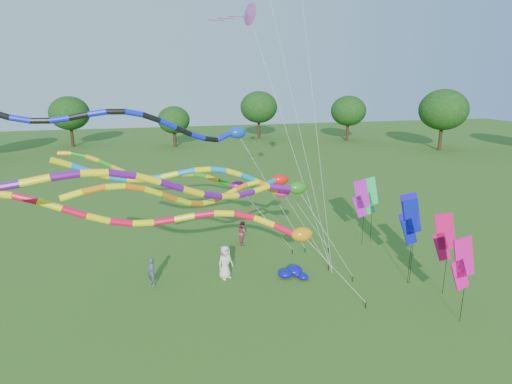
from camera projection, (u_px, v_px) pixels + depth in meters
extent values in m
plane|color=#2A5015|center=(317.00, 325.00, 18.59)|extent=(160.00, 160.00, 0.00)
cylinder|color=#382314|center=(440.00, 141.00, 63.01)|extent=(0.50, 0.50, 2.61)
ellipsoid|color=#0F330E|center=(443.00, 118.00, 62.12)|extent=(5.52, 5.52, 4.69)
cylinder|color=#382314|center=(347.00, 132.00, 73.33)|extent=(0.50, 0.50, 2.54)
ellipsoid|color=#0F330E|center=(348.00, 113.00, 72.47)|extent=(5.37, 5.37, 4.56)
cylinder|color=#382314|center=(259.00, 132.00, 74.26)|extent=(0.50, 0.50, 2.50)
ellipsoid|color=#0F330E|center=(259.00, 113.00, 73.42)|extent=(5.27, 5.27, 4.48)
cylinder|color=#382314|center=(174.00, 139.00, 66.73)|extent=(0.50, 0.50, 2.36)
ellipsoid|color=#0F330E|center=(173.00, 119.00, 65.93)|extent=(4.98, 4.98, 4.24)
cylinder|color=#382314|center=(79.00, 143.00, 61.67)|extent=(0.50, 0.50, 2.59)
ellipsoid|color=#0F330E|center=(77.00, 119.00, 60.79)|extent=(5.46, 5.46, 4.64)
cylinder|color=black|center=(366.00, 305.00, 19.91)|extent=(0.05, 0.05, 0.30)
cylinder|color=silver|center=(335.00, 270.00, 19.29)|extent=(0.02, 0.02, 4.69)
ellipsoid|color=orange|center=(302.00, 234.00, 18.70)|extent=(0.98, 0.63, 0.63)
cylinder|color=red|center=(284.00, 230.00, 18.67)|extent=(0.29, 0.29, 0.97)
cylinder|color=yellow|center=(264.00, 221.00, 18.68)|extent=(0.29, 0.29, 0.93)
cylinder|color=red|center=(244.00, 216.00, 18.68)|extent=(0.29, 0.29, 0.89)
cylinder|color=yellow|center=(224.00, 213.00, 18.67)|extent=(0.29, 0.29, 0.87)
cylinder|color=red|center=(204.00, 214.00, 18.63)|extent=(0.29, 0.29, 0.87)
cylinder|color=yellow|center=(185.00, 218.00, 18.54)|extent=(0.29, 0.29, 0.87)
cylinder|color=red|center=(164.00, 221.00, 18.39)|extent=(0.29, 0.29, 0.88)
cylinder|color=yellow|center=(143.00, 223.00, 18.17)|extent=(0.29, 0.29, 0.88)
cylinder|color=red|center=(121.00, 222.00, 17.88)|extent=(0.29, 0.29, 0.91)
cylinder|color=yellow|center=(98.00, 219.00, 17.56)|extent=(0.29, 0.29, 0.94)
cylinder|color=red|center=(74.00, 212.00, 17.22)|extent=(0.29, 0.29, 0.96)
cylinder|color=yellow|center=(50.00, 205.00, 16.92)|extent=(0.29, 0.29, 0.94)
cylinder|color=red|center=(25.00, 198.00, 16.69)|extent=(0.29, 0.29, 0.90)
cylinder|color=yellow|center=(1.00, 194.00, 16.56)|extent=(0.29, 0.29, 0.87)
cylinder|color=black|center=(329.00, 267.00, 23.89)|extent=(0.05, 0.05, 0.30)
cylinder|color=silver|center=(307.00, 231.00, 22.14)|extent=(0.02, 0.02, 6.04)
ellipsoid|color=#F81B8D|center=(282.00, 192.00, 20.42)|extent=(0.78, 0.50, 0.50)
cylinder|color=orange|center=(268.00, 188.00, 20.13)|extent=(0.23, 0.23, 1.02)
cylinder|color=#FFFB0D|center=(253.00, 183.00, 19.85)|extent=(0.23, 0.23, 0.69)
cylinder|color=orange|center=(241.00, 187.00, 19.45)|extent=(0.23, 0.23, 0.70)
cylinder|color=#FFFB0D|center=(230.00, 193.00, 19.02)|extent=(0.23, 0.23, 0.71)
cylinder|color=orange|center=(219.00, 199.00, 18.53)|extent=(0.23, 0.23, 0.71)
cylinder|color=#FFFB0D|center=(208.00, 202.00, 17.98)|extent=(0.23, 0.23, 0.71)
cylinder|color=orange|center=(196.00, 203.00, 17.39)|extent=(0.23, 0.23, 0.74)
cylinder|color=#FFFB0D|center=(183.00, 201.00, 16.77)|extent=(0.23, 0.23, 0.78)
cylinder|color=orange|center=(168.00, 197.00, 16.15)|extent=(0.23, 0.23, 0.79)
cylinder|color=#FFFB0D|center=(152.00, 191.00, 15.57)|extent=(0.23, 0.23, 0.76)
cylinder|color=orange|center=(134.00, 187.00, 15.05)|extent=(0.23, 0.23, 0.72)
cylinder|color=#FFFB0D|center=(115.00, 187.00, 14.62)|extent=(0.23, 0.23, 0.69)
cylinder|color=orange|center=(94.00, 189.00, 14.28)|extent=(0.23, 0.23, 0.70)
cylinder|color=#FFFB0D|center=(71.00, 195.00, 14.00)|extent=(0.23, 0.23, 0.72)
cylinder|color=black|center=(353.00, 279.00, 22.52)|extent=(0.05, 0.05, 0.30)
cylinder|color=silver|center=(327.00, 236.00, 20.88)|extent=(0.02, 0.02, 6.52)
ellipsoid|color=#227D16|center=(297.00, 188.00, 19.26)|extent=(0.90, 0.58, 0.58)
cylinder|color=#620C84|center=(280.00, 188.00, 19.05)|extent=(0.26, 0.26, 1.00)
cylinder|color=yellow|center=(261.00, 189.00, 18.75)|extent=(0.26, 0.26, 0.89)
cylinder|color=#620C84|center=(246.00, 194.00, 18.20)|extent=(0.26, 0.26, 0.89)
cylinder|color=yellow|center=(229.00, 196.00, 17.60)|extent=(0.26, 0.26, 0.91)
cylinder|color=#620C84|center=(212.00, 195.00, 16.96)|extent=(0.26, 0.26, 0.93)
cylinder|color=yellow|center=(193.00, 192.00, 16.30)|extent=(0.26, 0.26, 0.96)
cylinder|color=#620C84|center=(171.00, 185.00, 15.67)|extent=(0.26, 0.26, 0.97)
cylinder|color=yellow|center=(148.00, 179.00, 15.08)|extent=(0.26, 0.26, 0.94)
cylinder|color=#620C84|center=(122.00, 174.00, 14.57)|extent=(0.26, 0.26, 0.90)
cylinder|color=yellow|center=(94.00, 173.00, 14.16)|extent=(0.26, 0.26, 0.88)
cylinder|color=#620C84|center=(65.00, 175.00, 13.83)|extent=(0.26, 0.26, 0.89)
cylinder|color=yellow|center=(35.00, 180.00, 13.57)|extent=(0.26, 0.26, 0.90)
cylinder|color=#620C84|center=(4.00, 186.00, 13.33)|extent=(0.26, 0.26, 0.90)
cylinder|color=black|center=(305.00, 250.00, 26.22)|extent=(0.05, 0.05, 0.30)
cylinder|color=silver|center=(274.00, 195.00, 24.28)|extent=(0.02, 0.02, 8.59)
ellipsoid|color=#0C39B1|center=(237.00, 133.00, 22.37)|extent=(0.92, 0.59, 0.59)
cylinder|color=#0D19D4|center=(224.00, 137.00, 22.11)|extent=(0.27, 0.27, 0.83)
cylinder|color=black|center=(211.00, 139.00, 21.74)|extent=(0.27, 0.27, 0.80)
cylinder|color=#0D19D4|center=(198.00, 136.00, 21.20)|extent=(0.27, 0.27, 0.84)
cylinder|color=black|center=(183.00, 131.00, 20.65)|extent=(0.27, 0.27, 0.86)
cylinder|color=#0D19D4|center=(168.00, 124.00, 20.13)|extent=(0.27, 0.27, 0.86)
cylinder|color=black|center=(151.00, 118.00, 19.68)|extent=(0.27, 0.27, 0.82)
cylinder|color=#0D19D4|center=(134.00, 113.00, 19.31)|extent=(0.27, 0.27, 0.79)
cylinder|color=black|center=(116.00, 112.00, 19.04)|extent=(0.27, 0.27, 0.78)
cylinder|color=#0D19D4|center=(97.00, 113.00, 18.85)|extent=(0.27, 0.27, 0.79)
cylinder|color=black|center=(79.00, 116.00, 18.71)|extent=(0.27, 0.27, 0.80)
cylinder|color=#0D19D4|center=(60.00, 119.00, 18.58)|extent=(0.27, 0.27, 0.80)
cylinder|color=black|center=(40.00, 121.00, 18.42)|extent=(0.27, 0.27, 0.78)
cylinder|color=#0D19D4|center=(20.00, 119.00, 18.19)|extent=(0.27, 0.27, 0.79)
cylinder|color=black|center=(329.00, 250.00, 26.28)|extent=(0.05, 0.05, 0.30)
cylinder|color=silver|center=(306.00, 216.00, 24.84)|extent=(0.02, 0.02, 5.90)
ellipsoid|color=red|center=(280.00, 180.00, 23.45)|extent=(0.98, 0.63, 0.63)
cylinder|color=#0B8AC3|center=(270.00, 183.00, 22.96)|extent=(0.28, 0.28, 0.88)
cylinder|color=yellow|center=(259.00, 182.00, 22.36)|extent=(0.28, 0.28, 0.87)
cylinder|color=#0B8AC3|center=(247.00, 177.00, 21.85)|extent=(0.28, 0.28, 0.86)
cylinder|color=yellow|center=(233.00, 173.00, 21.42)|extent=(0.28, 0.28, 0.82)
cylinder|color=#0B8AC3|center=(218.00, 170.00, 21.07)|extent=(0.28, 0.28, 0.79)
cylinder|color=yellow|center=(202.00, 170.00, 20.82)|extent=(0.28, 0.28, 0.79)
cylinder|color=#0B8AC3|center=(186.00, 172.00, 20.64)|extent=(0.28, 0.28, 0.80)
cylinder|color=yellow|center=(169.00, 175.00, 20.49)|extent=(0.28, 0.28, 0.81)
cylinder|color=#0B8AC3|center=(153.00, 178.00, 20.33)|extent=(0.28, 0.28, 0.80)
cylinder|color=yellow|center=(135.00, 180.00, 20.13)|extent=(0.28, 0.28, 0.79)
cylinder|color=#0B8AC3|center=(118.00, 178.00, 19.86)|extent=(0.28, 0.28, 0.80)
cylinder|color=yellow|center=(100.00, 174.00, 19.50)|extent=(0.28, 0.28, 0.84)
cylinder|color=#0B8AC3|center=(81.00, 169.00, 19.06)|extent=(0.28, 0.28, 0.86)
cylinder|color=yellow|center=(61.00, 163.00, 18.56)|extent=(0.28, 0.28, 0.85)
cylinder|color=black|center=(292.00, 252.00, 26.04)|extent=(0.05, 0.05, 0.30)
cylinder|color=silver|center=(266.00, 218.00, 25.49)|extent=(0.02, 0.02, 5.19)
ellipsoid|color=#8D0C6A|center=(238.00, 186.00, 24.97)|extent=(0.94, 0.61, 0.61)
cylinder|color=#199213|center=(225.00, 183.00, 24.65)|extent=(0.27, 0.27, 1.00)
cylinder|color=orange|center=(212.00, 178.00, 24.33)|extent=(0.27, 0.27, 0.75)
cylinder|color=#199213|center=(200.00, 175.00, 24.38)|extent=(0.27, 0.27, 0.73)
cylinder|color=orange|center=(188.00, 174.00, 24.52)|extent=(0.27, 0.27, 0.73)
cylinder|color=#199213|center=(176.00, 175.00, 24.72)|extent=(0.27, 0.27, 0.75)
cylinder|color=orange|center=(165.00, 177.00, 24.94)|extent=(0.27, 0.27, 0.75)
cylinder|color=#199213|center=(154.00, 178.00, 25.14)|extent=(0.27, 0.27, 0.73)
cylinder|color=orange|center=(142.00, 177.00, 25.28)|extent=(0.27, 0.27, 0.72)
cylinder|color=#199213|center=(130.00, 174.00, 25.33)|extent=(0.27, 0.27, 0.75)
cylinder|color=orange|center=(118.00, 169.00, 25.28)|extent=(0.27, 0.27, 0.78)
cylinder|color=#199213|center=(105.00, 164.00, 25.14)|extent=(0.27, 0.27, 0.80)
cylinder|color=orange|center=(92.00, 158.00, 24.95)|extent=(0.27, 0.27, 0.79)
cylinder|color=#199213|center=(78.00, 155.00, 24.74)|extent=(0.27, 0.27, 0.76)
cylinder|color=orange|center=(65.00, 153.00, 24.53)|extent=(0.27, 0.27, 0.74)
cylinder|color=black|center=(332.00, 276.00, 22.89)|extent=(0.04, 0.04, 0.30)
cylinder|color=silver|center=(312.00, 89.00, 20.31)|extent=(0.01, 0.01, 19.41)
cylinder|color=black|center=(332.00, 276.00, 22.89)|extent=(0.04, 0.04, 0.30)
cylinder|color=silver|center=(277.00, 29.00, 17.26)|extent=(0.01, 0.01, 25.42)
cylinder|color=black|center=(332.00, 276.00, 22.89)|extent=(0.04, 0.04, 0.30)
cylinder|color=silver|center=(290.00, 142.00, 23.03)|extent=(0.01, 0.01, 14.74)
cone|color=purple|center=(249.00, 14.00, 23.20)|extent=(1.45, 1.51, 1.35)
cube|color=purple|center=(236.00, 16.00, 23.08)|extent=(0.90, 0.12, 0.04)
cube|color=purple|center=(226.00, 18.00, 22.98)|extent=(0.90, 0.12, 0.04)
cube|color=purple|center=(216.00, 20.00, 22.88)|extent=(0.90, 0.12, 0.04)
cylinder|color=black|center=(412.00, 242.00, 21.81)|extent=(0.02, 0.02, 4.58)
cube|color=#190EC5|center=(410.00, 211.00, 21.37)|extent=(1.15, 0.32, 1.93)
cube|color=#190EC5|center=(407.00, 226.00, 21.57)|extent=(1.00, 0.29, 1.51)
cylinder|color=black|center=(465.00, 283.00, 18.40)|extent=(0.02, 0.02, 3.68)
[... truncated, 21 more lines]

